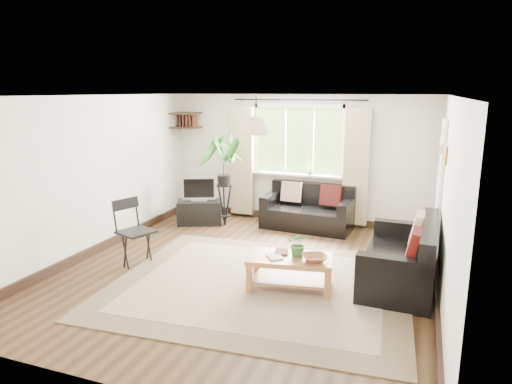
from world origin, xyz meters
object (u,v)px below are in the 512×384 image
(sofa_back, at_px, (308,208))
(coffee_table, at_px, (290,273))
(palm_stand, at_px, (224,181))
(sofa_right, at_px, (400,254))
(folding_chair, at_px, (136,233))
(tv_stand, at_px, (200,212))

(sofa_back, xyz_separation_m, coffee_table, (0.42, -2.63, -0.16))
(coffee_table, distance_m, palm_stand, 3.06)
(sofa_right, height_order, folding_chair, folding_chair)
(sofa_back, distance_m, palm_stand, 1.61)
(sofa_back, height_order, palm_stand, palm_stand)
(folding_chair, bearing_deg, palm_stand, 10.15)
(tv_stand, xyz_separation_m, palm_stand, (0.49, 0.06, 0.62))
(sofa_right, relative_size, tv_stand, 2.11)
(sofa_right, bearing_deg, folding_chair, -78.57)
(tv_stand, distance_m, folding_chair, 2.21)
(tv_stand, relative_size, palm_stand, 0.48)
(sofa_right, xyz_separation_m, coffee_table, (-1.28, -0.65, -0.19))
(coffee_table, distance_m, folding_chair, 2.32)
(sofa_right, bearing_deg, tv_stand, -111.35)
(sofa_right, bearing_deg, sofa_back, -137.39)
(tv_stand, height_order, folding_chair, folding_chair)
(tv_stand, bearing_deg, sofa_right, -46.61)
(coffee_table, relative_size, folding_chair, 1.11)
(coffee_table, height_order, palm_stand, palm_stand)
(sofa_back, xyz_separation_m, folding_chair, (-1.88, -2.58, 0.10))
(folding_chair, bearing_deg, coffee_table, -71.52)
(palm_stand, bearing_deg, sofa_right, -27.29)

